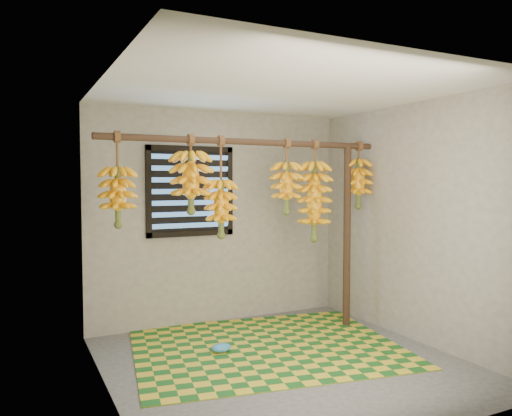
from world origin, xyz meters
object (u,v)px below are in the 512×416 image
banana_bunch_a (118,196)px  plastic_bag (221,348)px  banana_bunch_d (286,188)px  banana_bunch_f (358,183)px  banana_bunch_c (221,208)px  support_post (347,236)px  banana_bunch_e (314,201)px  woven_mat (266,347)px  banana_bunch_b (191,182)px

banana_bunch_a → plastic_bag: bearing=-14.3°
banana_bunch_d → banana_bunch_f: (0.92, 0.00, 0.04)m
banana_bunch_c → banana_bunch_a: bearing=180.0°
banana_bunch_d → support_post: bearing=0.0°
banana_bunch_a → banana_bunch_e: size_ratio=0.79×
woven_mat → support_post: bearing=13.0°
banana_bunch_c → banana_bunch_f: size_ratio=1.34×
banana_bunch_f → woven_mat: bearing=-168.5°
banana_bunch_a → woven_mat: bearing=-11.1°
banana_bunch_e → banana_bunch_f: (0.58, 0.00, 0.19)m
support_post → banana_bunch_f: bearing=0.0°
plastic_bag → banana_bunch_d: (0.83, 0.23, 1.50)m
plastic_bag → banana_bunch_a: (-0.89, 0.23, 1.43)m
banana_bunch_d → banana_bunch_c: bearing=180.0°
woven_mat → banana_bunch_f: banana_bunch_f is taller
support_post → banana_bunch_e: bearing=180.0°
woven_mat → banana_bunch_a: (-1.35, 0.26, 1.47)m
woven_mat → banana_bunch_f: bearing=11.5°
plastic_bag → banana_bunch_c: (0.10, 0.23, 1.30)m
woven_mat → banana_bunch_a: size_ratio=2.96×
support_post → banana_bunch_b: bearing=180.0°
banana_bunch_f → banana_bunch_c: bearing=180.0°
woven_mat → banana_bunch_b: size_ratio=3.38×
banana_bunch_a → banana_bunch_e: bearing=-0.0°
banana_bunch_e → banana_bunch_f: bearing=0.0°
banana_bunch_d → banana_bunch_e: size_ratio=0.72×
banana_bunch_d → banana_bunch_f: size_ratio=1.05×
banana_bunch_c → banana_bunch_d: bearing=-0.0°
support_post → banana_bunch_c: (-1.51, 0.00, 0.35)m
banana_bunch_a → banana_bunch_d: 1.72m
banana_bunch_c → banana_bunch_e: (1.07, -0.00, 0.05)m
banana_bunch_f → banana_bunch_a: bearing=180.0°
banana_bunch_d → banana_bunch_e: 0.37m
woven_mat → plastic_bag: size_ratio=12.74×
woven_mat → banana_bunch_e: banana_bunch_e is taller
banana_bunch_d → banana_bunch_b: bearing=180.0°
plastic_bag → banana_bunch_b: size_ratio=0.27×
support_post → banana_bunch_f: 0.61m
support_post → banana_bunch_c: banana_bunch_c is taller
plastic_bag → banana_bunch_e: 1.80m
plastic_bag → banana_bunch_f: size_ratio=0.27×
banana_bunch_b → banana_bunch_c: (0.31, 0.00, -0.25)m
woven_mat → banana_bunch_e: size_ratio=2.33×
banana_bunch_a → banana_bunch_e: (2.06, -0.00, -0.08)m
woven_mat → banana_bunch_d: bearing=35.6°
banana_bunch_b → banana_bunch_f: 1.96m
banana_bunch_a → banana_bunch_b: same height
banana_bunch_f → banana_bunch_b: bearing=180.0°
banana_bunch_c → banana_bunch_f: bearing=-0.0°
support_post → banana_bunch_a: (-2.49, 0.00, 0.48)m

